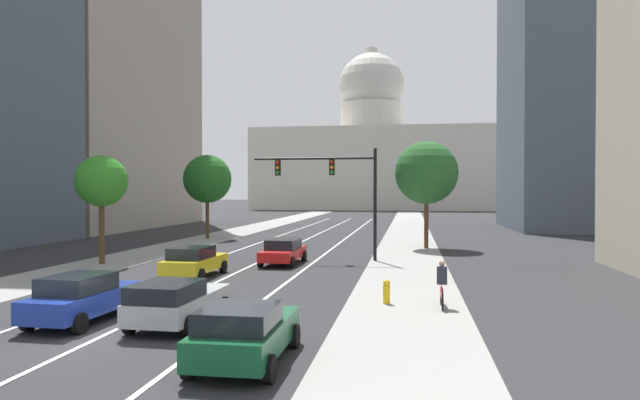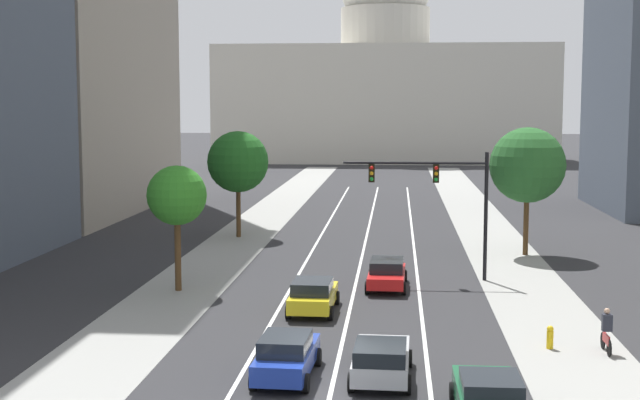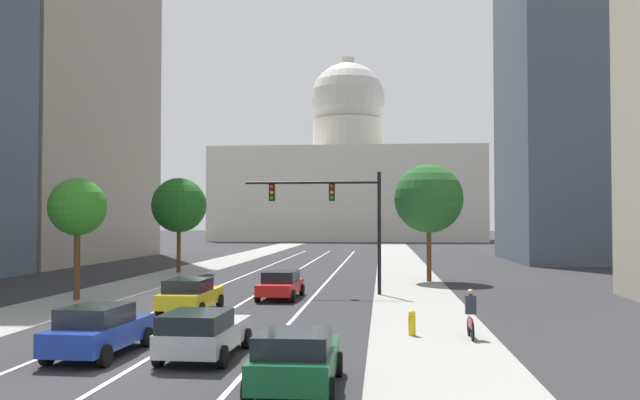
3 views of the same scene
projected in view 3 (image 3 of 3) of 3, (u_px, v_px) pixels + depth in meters
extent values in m
plane|color=#2B2B2D|center=(303.00, 267.00, 58.76)|extent=(400.00, 400.00, 0.00)
cube|color=gray|center=(190.00, 271.00, 54.59)|extent=(4.44, 130.00, 0.01)
cube|color=gray|center=(405.00, 272.00, 52.97)|extent=(4.44, 130.00, 0.01)
cube|color=white|center=(227.00, 283.00, 44.13)|extent=(0.16, 90.00, 0.01)
cube|color=white|center=(276.00, 283.00, 43.83)|extent=(0.16, 90.00, 0.01)
cube|color=white|center=(325.00, 283.00, 43.53)|extent=(0.16, 90.00, 0.01)
cube|color=#9E9384|center=(30.00, 9.00, 68.36)|extent=(18.08, 28.34, 51.28)
cube|color=beige|center=(348.00, 195.00, 135.27)|extent=(52.54, 22.37, 18.12)
cylinder|color=beige|center=(348.00, 135.00, 135.63)|extent=(14.18, 14.18, 6.18)
sphere|color=beige|center=(348.00, 100.00, 135.84)|extent=(14.96, 14.96, 14.96)
cylinder|color=beige|center=(348.00, 67.00, 136.04)|extent=(2.69, 2.69, 3.74)
cube|color=#14512D|center=(297.00, 362.00, 16.39)|extent=(1.89, 4.24, 0.68)
cube|color=black|center=(293.00, 342.00, 15.74)|extent=(1.72, 1.98, 0.51)
cylinder|color=black|center=(269.00, 363.00, 17.89)|extent=(0.22, 0.64, 0.64)
cylinder|color=black|center=(338.00, 364.00, 17.73)|extent=(0.22, 0.64, 0.64)
cylinder|color=black|center=(248.00, 390.00, 15.03)|extent=(0.22, 0.64, 0.64)
cylinder|color=black|center=(331.00, 392.00, 14.87)|extent=(0.22, 0.64, 0.64)
cube|color=red|center=(281.00, 287.00, 35.17)|extent=(1.92, 4.67, 0.57)
cube|color=black|center=(281.00, 276.00, 35.24)|extent=(1.71, 2.51, 0.56)
cylinder|color=black|center=(270.00, 289.00, 36.83)|extent=(0.24, 0.65, 0.64)
cylinder|color=black|center=(302.00, 290.00, 36.61)|extent=(0.24, 0.65, 0.64)
cylinder|color=black|center=(258.00, 296.00, 33.71)|extent=(0.24, 0.65, 0.64)
cylinder|color=black|center=(293.00, 296.00, 33.49)|extent=(0.24, 0.65, 0.64)
cube|color=#B2B5BA|center=(206.00, 335.00, 20.25)|extent=(1.95, 4.38, 0.65)
cube|color=black|center=(196.00, 321.00, 19.30)|extent=(1.75, 2.31, 0.51)
cylinder|color=black|center=(191.00, 337.00, 21.81)|extent=(0.24, 0.65, 0.64)
cylinder|color=black|center=(246.00, 338.00, 21.59)|extent=(0.24, 0.65, 0.64)
cylinder|color=black|center=(159.00, 355.00, 18.89)|extent=(0.24, 0.65, 0.64)
cylinder|color=black|center=(222.00, 357.00, 18.67)|extent=(0.24, 0.65, 0.64)
cube|color=#1E389E|center=(101.00, 334.00, 20.43)|extent=(1.92, 4.52, 0.69)
cube|color=black|center=(96.00, 315.00, 20.12)|extent=(1.68, 2.29, 0.56)
cylinder|color=black|center=(97.00, 336.00, 22.03)|extent=(0.25, 0.65, 0.64)
cylinder|color=black|center=(147.00, 337.00, 21.80)|extent=(0.25, 0.65, 0.64)
cylinder|color=black|center=(47.00, 354.00, 19.04)|extent=(0.25, 0.65, 0.64)
cylinder|color=black|center=(105.00, 356.00, 18.80)|extent=(0.25, 0.65, 0.64)
cube|color=yellow|center=(191.00, 298.00, 30.07)|extent=(1.94, 4.49, 0.65)
cube|color=black|center=(188.00, 285.00, 29.65)|extent=(1.74, 2.27, 0.56)
cylinder|color=black|center=(182.00, 301.00, 31.67)|extent=(0.23, 0.64, 0.64)
cylinder|color=black|center=(220.00, 301.00, 31.45)|extent=(0.23, 0.64, 0.64)
cylinder|color=black|center=(159.00, 309.00, 28.66)|extent=(0.23, 0.64, 0.64)
cylinder|color=black|center=(201.00, 310.00, 28.45)|extent=(0.23, 0.64, 0.64)
cylinder|color=black|center=(379.00, 233.00, 37.15)|extent=(0.20, 0.20, 6.80)
cylinder|color=black|center=(312.00, 183.00, 37.58)|extent=(7.52, 0.14, 0.14)
cube|color=black|center=(332.00, 192.00, 37.46)|extent=(0.32, 0.28, 0.96)
sphere|color=red|center=(332.00, 187.00, 37.32)|extent=(0.20, 0.20, 0.20)
sphere|color=orange|center=(332.00, 192.00, 37.31)|extent=(0.20, 0.20, 0.20)
sphere|color=green|center=(332.00, 198.00, 37.30)|extent=(0.20, 0.20, 0.20)
cube|color=black|center=(272.00, 193.00, 37.78)|extent=(0.32, 0.28, 0.96)
sphere|color=red|center=(272.00, 187.00, 37.64)|extent=(0.20, 0.20, 0.20)
sphere|color=orange|center=(272.00, 193.00, 37.63)|extent=(0.20, 0.20, 0.20)
sphere|color=green|center=(272.00, 198.00, 37.62)|extent=(0.20, 0.20, 0.20)
cylinder|color=yellow|center=(412.00, 326.00, 23.93)|extent=(0.26, 0.26, 0.70)
sphere|color=yellow|center=(412.00, 314.00, 23.94)|extent=(0.26, 0.26, 0.26)
cylinder|color=yellow|center=(412.00, 326.00, 23.77)|extent=(0.10, 0.12, 0.10)
cylinder|color=black|center=(473.00, 332.00, 22.84)|extent=(0.05, 0.66, 0.66)
cylinder|color=black|center=(469.00, 327.00, 23.88)|extent=(0.05, 0.66, 0.66)
cube|color=#A51919|center=(471.00, 323.00, 23.37)|extent=(0.06, 1.00, 0.36)
cube|color=#262833|center=(471.00, 305.00, 23.34)|extent=(0.36, 0.28, 0.64)
sphere|color=tan|center=(470.00, 292.00, 23.42)|extent=(0.22, 0.22, 0.22)
cylinder|color=#51381E|center=(429.00, 252.00, 44.95)|extent=(0.32, 0.32, 3.95)
sphere|color=#28602A|center=(429.00, 198.00, 45.06)|extent=(4.63, 4.63, 4.63)
cylinder|color=#51381E|center=(179.00, 248.00, 52.42)|extent=(0.32, 0.32, 3.79)
sphere|color=#216020|center=(179.00, 205.00, 52.52)|extent=(4.27, 4.27, 4.27)
cylinder|color=#51381E|center=(77.00, 263.00, 34.65)|extent=(0.32, 0.32, 3.77)
sphere|color=#308024|center=(77.00, 207.00, 34.74)|extent=(2.97, 2.97, 2.97)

